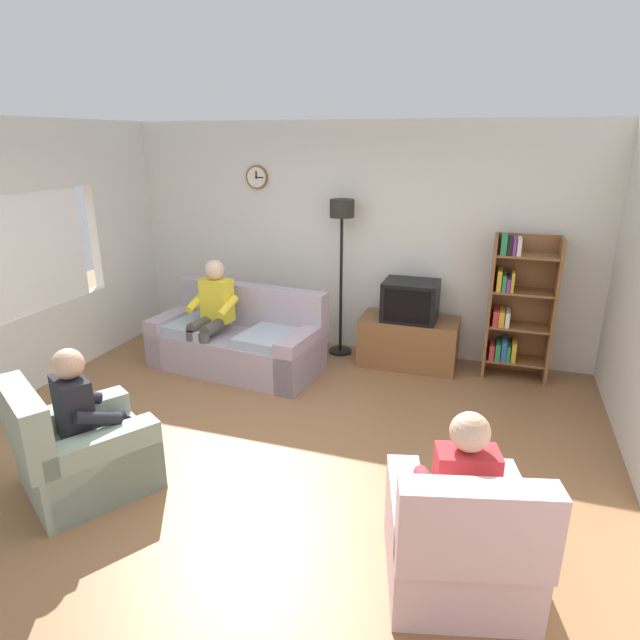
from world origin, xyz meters
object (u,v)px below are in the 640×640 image
armchair_near_bookshelf (459,542)px  person_in_right_armchair (461,486)px  tv_stand (408,341)px  armchair_near_window (82,454)px  person_in_left_armchair (88,412)px  bookshelf (516,307)px  couch (238,341)px  person_on_couch (212,310)px  floor_lamp (342,235)px  tv (410,301)px

armchair_near_bookshelf → person_in_right_armchair: bearing=104.7°
tv_stand → armchair_near_window: (-1.90, -3.10, 0.01)m
armchair_near_bookshelf → person_in_left_armchair: size_ratio=0.94×
bookshelf → armchair_near_bookshelf: bearing=-95.1°
couch → person_in_left_armchair: size_ratio=1.78×
person_on_couch → person_in_left_armchair: (0.22, -2.22, -0.09)m
floor_lamp → person_on_couch: 1.70m
bookshelf → person_on_couch: (-3.19, -0.88, -0.09)m
tv_stand → person_on_couch: (-2.07, -0.80, 0.42)m
floor_lamp → person_in_left_armchair: bearing=-107.9°
armchair_near_window → armchair_near_bookshelf: same height
person_on_couch → armchair_near_window: bearing=-85.7°
couch → tv_stand: (1.83, 0.69, -0.03)m
tv_stand → tv: 0.50m
person_on_couch → person_in_left_armchair: person_on_couch is taller
armchair_near_bookshelf → person_in_left_armchair: 2.70m
person_in_left_armchair → person_in_right_armchair: (2.66, -0.05, 0.00)m
couch → armchair_near_bookshelf: bearing=-42.9°
floor_lamp → tv: bearing=-8.3°
person_in_left_armchair → person_in_right_armchair: bearing=-1.0°
floor_lamp → armchair_near_bookshelf: 3.84m
tv → bookshelf: size_ratio=0.39×
person_in_left_armchair → floor_lamp: bearing=72.1°
couch → armchair_near_window: same height
armchair_near_window → person_in_right_armchair: 2.72m
person_on_couch → armchair_near_bookshelf: bearing=-39.1°
armchair_near_bookshelf → tv_stand: bearing=104.7°
tv_stand → person_on_couch: person_on_couch is taller
couch → tv_stand: size_ratio=1.81×
tv_stand → bookshelf: bearing=3.7°
armchair_near_bookshelf → person_in_left_armchair: person_in_left_armchair is taller
bookshelf → person_in_left_armchair: bookshelf is taller
armchair_near_window → armchair_near_bookshelf: size_ratio=1.11×
bookshelf → armchair_near_window: bookshelf is taller
tv_stand → person_on_couch: bearing=-158.8°
tv_stand → armchair_near_window: armchair_near_window is taller
bookshelf → armchair_near_bookshelf: (-0.29, -3.23, -0.50)m
armchair_near_bookshelf → person_in_left_armchair: (-2.68, 0.14, 0.32)m
couch → floor_lamp: bearing=39.0°
armchair_near_bookshelf → person_in_right_armchair: size_ratio=0.94×
floor_lamp → person_in_right_armchair: floor_lamp is taller
armchair_near_window → person_on_couch: (-0.17, 2.30, 0.41)m
tv_stand → armchair_near_bookshelf: size_ratio=1.04×
tv → person_in_right_armchair: person_in_right_armchair is taller
armchair_near_window → person_on_couch: person_on_couch is taller
tv → person_in_right_armchair: bearing=-75.2°
tv → armchair_near_window: tv is taller
person_in_left_armchair → couch: bearing=89.4°
tv_stand → person_in_right_armchair: bearing=-75.3°
floor_lamp → armchair_near_window: bearing=-108.2°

